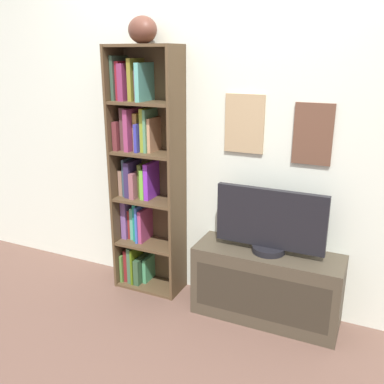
{
  "coord_description": "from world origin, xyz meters",
  "views": [
    {
      "loc": [
        1.11,
        -1.66,
        1.77
      ],
      "look_at": [
        -0.05,
        0.85,
        0.88
      ],
      "focal_mm": 40.17,
      "sensor_mm": 36.0,
      "label": 1
    }
  ],
  "objects_px": {
    "bookshelf": "(142,173)",
    "television": "(270,222)",
    "football": "(142,30)",
    "tv_stand": "(266,285)"
  },
  "relations": [
    {
      "from": "bookshelf",
      "to": "television",
      "type": "xyz_separation_m",
      "value": [
        1.0,
        -0.07,
        -0.2
      ]
    },
    {
      "from": "football",
      "to": "tv_stand",
      "type": "distance_m",
      "value": 1.92
    },
    {
      "from": "football",
      "to": "television",
      "type": "xyz_separation_m",
      "value": [
        0.94,
        -0.04,
        -1.2
      ]
    },
    {
      "from": "television",
      "to": "football",
      "type": "bearing_deg",
      "value": 177.58
    },
    {
      "from": "bookshelf",
      "to": "football",
      "type": "bearing_deg",
      "value": -26.17
    },
    {
      "from": "bookshelf",
      "to": "football",
      "type": "distance_m",
      "value": 1.0
    },
    {
      "from": "bookshelf",
      "to": "television",
      "type": "height_order",
      "value": "bookshelf"
    },
    {
      "from": "tv_stand",
      "to": "bookshelf",
      "type": "bearing_deg",
      "value": 176.01
    },
    {
      "from": "bookshelf",
      "to": "television",
      "type": "distance_m",
      "value": 1.03
    },
    {
      "from": "bookshelf",
      "to": "tv_stand",
      "type": "relative_size",
      "value": 1.84
    }
  ]
}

